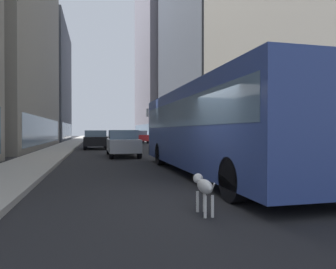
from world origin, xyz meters
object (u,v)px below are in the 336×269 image
(car_red_coupe, at_px, (140,137))
(dalmatian_dog, at_px, (204,187))
(car_black_suv, at_px, (96,139))
(car_silver_sedan, at_px, (123,143))
(transit_bus, at_px, (211,125))
(pedestrian_with_handbag, at_px, (265,142))

(car_red_coupe, distance_m, dalmatian_dog, 34.40)
(car_black_suv, distance_m, car_silver_sedan, 8.79)
(car_black_suv, relative_size, car_silver_sedan, 0.97)
(car_silver_sedan, height_order, dalmatian_dog, car_silver_sedan)
(dalmatian_dog, bearing_deg, transit_bus, 66.91)
(car_red_coupe, height_order, dalmatian_dog, car_red_coupe)
(pedestrian_with_handbag, bearing_deg, car_black_suv, 122.75)
(car_red_coupe, relative_size, car_silver_sedan, 1.03)
(transit_bus, bearing_deg, car_silver_sedan, 105.50)
(pedestrian_with_handbag, bearing_deg, dalmatian_dog, -126.72)
(transit_bus, bearing_deg, pedestrian_with_handbag, 41.41)
(car_red_coupe, bearing_deg, car_silver_sedan, -100.95)
(dalmatian_dog, bearing_deg, car_black_suv, 94.96)
(car_black_suv, bearing_deg, car_red_coupe, 65.04)
(dalmatian_dog, distance_m, pedestrian_with_handbag, 11.09)
(transit_bus, xyz_separation_m, car_silver_sedan, (-2.40, 8.65, -0.95))
(pedestrian_with_handbag, bearing_deg, car_red_coupe, 96.64)
(transit_bus, height_order, car_silver_sedan, transit_bus)
(car_black_suv, bearing_deg, car_silver_sedan, -79.52)
(car_black_suv, height_order, car_red_coupe, same)
(car_red_coupe, bearing_deg, transit_bus, -93.12)
(dalmatian_dog, bearing_deg, car_red_coupe, 83.87)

